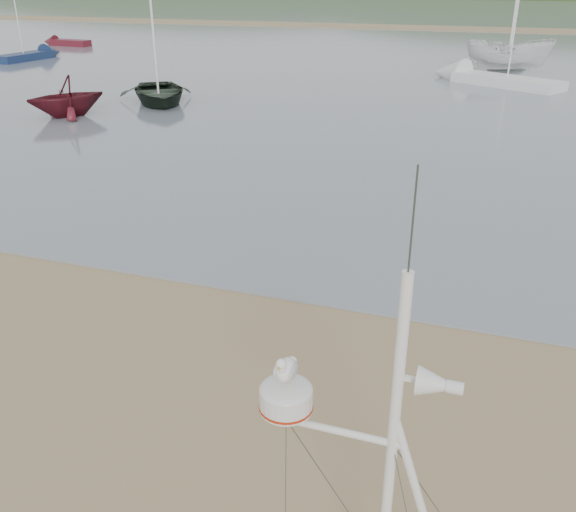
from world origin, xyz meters
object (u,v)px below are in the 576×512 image
(sailboat_blue_near, at_px, (38,54))
(boat_white, at_px, (513,27))
(dinghy_red_far, at_px, (61,42))
(boat_dark, at_px, (155,49))
(boat_red, at_px, (63,77))
(sailboat_white_near, at_px, (473,77))
(sailboat_dark_mid, at_px, (515,57))

(sailboat_blue_near, bearing_deg, boat_white, 7.21)
(dinghy_red_far, bearing_deg, boat_dark, -43.71)
(boat_red, bearing_deg, sailboat_white_near, 77.84)
(sailboat_dark_mid, bearing_deg, dinghy_red_far, -177.87)
(boat_white, relative_size, sailboat_blue_near, 0.89)
(sailboat_white_near, distance_m, dinghy_red_far, 35.90)
(boat_white, distance_m, dinghy_red_far, 36.86)
(sailboat_dark_mid, bearing_deg, boat_dark, -125.86)
(sailboat_blue_near, bearing_deg, boat_dark, -35.83)
(boat_white, relative_size, sailboat_white_near, 0.67)
(sailboat_dark_mid, bearing_deg, boat_white, -94.80)
(boat_white, xyz_separation_m, sailboat_white_near, (-1.77, -4.81, -2.35))
(sailboat_dark_mid, height_order, dinghy_red_far, sailboat_dark_mid)
(boat_red, height_order, boat_white, boat_white)
(dinghy_red_far, bearing_deg, sailboat_white_near, -14.22)
(boat_white, distance_m, sailboat_dark_mid, 5.89)
(dinghy_red_far, bearing_deg, boat_white, -6.26)
(boat_dark, bearing_deg, boat_red, -155.23)
(boat_dark, xyz_separation_m, boat_red, (-2.18, -3.85, -0.82))
(dinghy_red_far, bearing_deg, sailboat_blue_near, -62.00)
(sailboat_dark_mid, height_order, sailboat_blue_near, sailboat_dark_mid)
(sailboat_dark_mid, xyz_separation_m, sailboat_blue_near, (-32.72, -9.46, 0.00))
(sailboat_dark_mid, distance_m, dinghy_red_far, 37.04)
(boat_red, bearing_deg, sailboat_dark_mid, 88.39)
(boat_white, distance_m, sailboat_blue_near, 32.61)
(boat_dark, height_order, sailboat_blue_near, sailboat_blue_near)
(dinghy_red_far, distance_m, sailboat_blue_near, 9.16)
(sailboat_blue_near, bearing_deg, dinghy_red_far, 118.00)
(boat_white, distance_m, sailboat_white_near, 5.64)
(boat_red, xyz_separation_m, sailboat_blue_near, (-14.83, 16.13, -1.34))
(boat_red, height_order, dinghy_red_far, boat_red)
(boat_red, bearing_deg, dinghy_red_far, 161.64)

